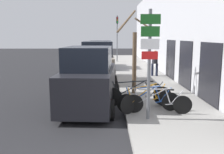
% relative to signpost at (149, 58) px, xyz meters
% --- Properties ---
extents(ground_plane, '(80.00, 80.00, 0.00)m').
position_rel_signpost_xyz_m(ground_plane, '(-1.66, 7.02, -2.02)').
color(ground_plane, black).
extents(sidewalk_curb, '(3.20, 32.00, 0.15)m').
position_rel_signpost_xyz_m(sidewalk_curb, '(0.94, 9.82, -1.95)').
color(sidewalk_curb, gray).
rests_on(sidewalk_curb, ground).
extents(building_facade, '(0.23, 32.00, 6.50)m').
position_rel_signpost_xyz_m(building_facade, '(2.69, 9.73, 1.20)').
color(building_facade, '#BCBCC1').
rests_on(building_facade, ground).
extents(signpost, '(0.58, 0.12, 3.28)m').
position_rel_signpost_xyz_m(signpost, '(0.00, 0.00, 0.00)').
color(signpost, '#595B60').
rests_on(signpost, sidewalk_curb).
extents(bicycle_0, '(2.17, 0.44, 0.85)m').
position_rel_signpost_xyz_m(bicycle_0, '(0.41, 0.55, -1.51)').
color(bicycle_0, black).
rests_on(bicycle_0, sidewalk_curb).
extents(bicycle_1, '(2.15, 0.44, 0.87)m').
position_rel_signpost_xyz_m(bicycle_1, '(0.14, 0.74, -1.50)').
color(bicycle_1, black).
rests_on(bicycle_1, sidewalk_curb).
extents(bicycle_2, '(1.96, 1.31, 0.89)m').
position_rel_signpost_xyz_m(bicycle_2, '(0.12, 0.96, -1.49)').
color(bicycle_2, black).
rests_on(bicycle_2, sidewalk_curb).
extents(bicycle_3, '(2.52, 0.44, 0.94)m').
position_rel_signpost_xyz_m(bicycle_3, '(-0.14, 1.50, -1.47)').
color(bicycle_3, black).
rests_on(bicycle_3, sidewalk_curb).
extents(parked_car_0, '(2.16, 4.30, 2.29)m').
position_rel_signpost_xyz_m(parked_car_0, '(-1.91, 1.73, -0.98)').
color(parked_car_0, black).
rests_on(parked_car_0, ground).
extents(parked_car_1, '(2.05, 4.34, 2.37)m').
position_rel_signpost_xyz_m(parked_car_1, '(-1.79, 6.93, -0.94)').
color(parked_car_1, gray).
rests_on(parked_car_1, ground).
extents(parked_car_2, '(2.01, 4.46, 2.31)m').
position_rel_signpost_xyz_m(parked_car_2, '(-1.77, 12.80, -0.99)').
color(parked_car_2, navy).
rests_on(parked_car_2, ground).
extents(pedestrian_near, '(0.42, 0.36, 1.63)m').
position_rel_signpost_xyz_m(pedestrian_near, '(1.76, 8.39, -0.93)').
color(pedestrian_near, '#1E2338').
rests_on(pedestrian_near, sidewalk_curb).
extents(street_tree, '(1.64, 0.90, 3.61)m').
position_rel_signpost_xyz_m(street_tree, '(-0.08, 3.53, -0.23)').
color(street_tree, brown).
rests_on(street_tree, sidewalk_curb).
extents(traffic_light, '(0.20, 0.30, 4.50)m').
position_rel_signpost_xyz_m(traffic_light, '(-0.28, 17.62, 1.01)').
color(traffic_light, '#595B60').
rests_on(traffic_light, sidewalk_curb).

